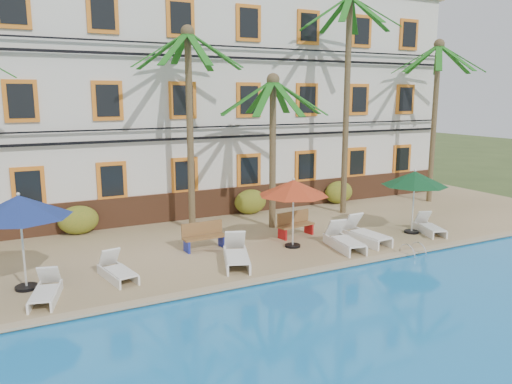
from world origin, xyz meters
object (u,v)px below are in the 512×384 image
lounger_a (46,291)px  lounger_b (117,270)px  lounger_e (364,234)px  lounger_c (236,255)px  palm_e (436,99)px  umbrella_red (293,188)px  palm_b (189,101)px  lounger_f (429,227)px  palm_c (273,128)px  lounger_d (344,240)px  umbrella_green (415,179)px  bench_right (295,224)px  palm_d (347,76)px  umbrella_blue (19,207)px  bench_left (204,236)px  pool_ladder (413,254)px

lounger_a → lounger_b: size_ratio=0.98×
lounger_e → lounger_c: bearing=-178.9°
palm_e → umbrella_red: palm_e is taller
palm_b → lounger_f: bearing=-30.6°
palm_c → lounger_a: palm_c is taller
lounger_d → umbrella_green: bearing=6.9°
lounger_b → lounger_d: 7.60m
bench_right → palm_b: bearing=139.5°
palm_b → bench_right: size_ratio=4.98×
palm_d → umbrella_blue: bearing=-165.5°
lounger_a → lounger_e: lounger_e is taller
lounger_c → bench_right: bearing=30.3°
umbrella_green → lounger_e: umbrella_green is taller
bench_left → umbrella_red: bearing=-22.8°
bench_right → lounger_a: bearing=-166.0°
palm_d → lounger_c: 10.11m
palm_b → lounger_a: 8.88m
bench_left → pool_ladder: bench_left is taller
lounger_a → lounger_b: bearing=20.1°
palm_b → lounger_a: (-5.75, -4.85, -4.73)m
lounger_e → lounger_f: bearing=-3.7°
bench_right → palm_d: bearing=30.0°
lounger_b → lounger_e: lounger_e is taller
lounger_c → umbrella_blue: bearing=172.4°
palm_e → bench_right: 10.58m
palm_c → lounger_e: bearing=-59.8°
umbrella_red → lounger_d: 2.51m
lounger_a → lounger_e: bearing=2.1°
lounger_c → lounger_d: lounger_c is taller
lounger_b → palm_e: bearing=13.3°
umbrella_green → lounger_f: umbrella_green is taller
palm_b → palm_d: (7.04, -0.37, 1.01)m
lounger_a → umbrella_red: bearing=7.6°
lounger_a → lounger_b: 2.09m
palm_b → palm_c: 3.34m
umbrella_green → bench_right: bearing=158.5°
lounger_b → lounger_d: lounger_d is taller
bench_left → palm_e: bearing=9.9°
palm_b → lounger_e: bearing=-42.3°
umbrella_red → lounger_a: bearing=-172.4°
lounger_b → lounger_e: (8.70, -0.33, 0.05)m
umbrella_red → lounger_f: bearing=-9.0°
umbrella_green → lounger_b: bearing=179.1°
lounger_b → lounger_c: size_ratio=0.83×
lounger_d → lounger_f: bearing=1.3°
palm_d → umbrella_blue: palm_d is taller
umbrella_blue → lounger_b: bearing=-8.7°
bench_right → pool_ladder: bearing=-56.8°
lounger_c → palm_e: bearing=18.6°
umbrella_blue → umbrella_green: bearing=-2.3°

